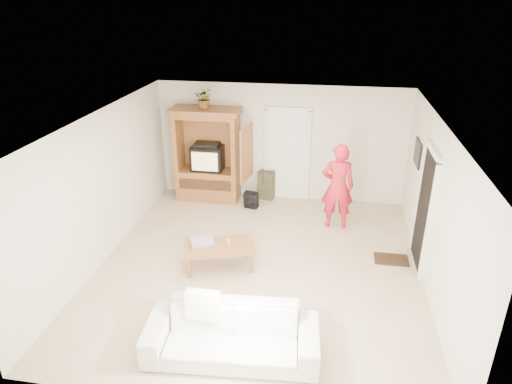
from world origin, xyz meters
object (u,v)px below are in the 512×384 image
(armoire, at_px, (209,161))
(man, at_px, (338,187))
(sofa, at_px, (232,335))
(coffee_table, at_px, (219,248))

(armoire, xyz_separation_m, man, (2.86, -0.94, -0.03))
(armoire, relative_size, man, 1.19)
(man, height_order, sofa, man)
(man, xyz_separation_m, sofa, (-1.31, -3.85, -0.55))
(armoire, height_order, sofa, armoire)
(man, distance_m, coffee_table, 2.74)
(man, xyz_separation_m, coffee_table, (-1.96, -1.85, -0.50))
(sofa, bearing_deg, armoire, 103.81)
(armoire, bearing_deg, sofa, -71.96)
(sofa, bearing_deg, man, 67.04)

